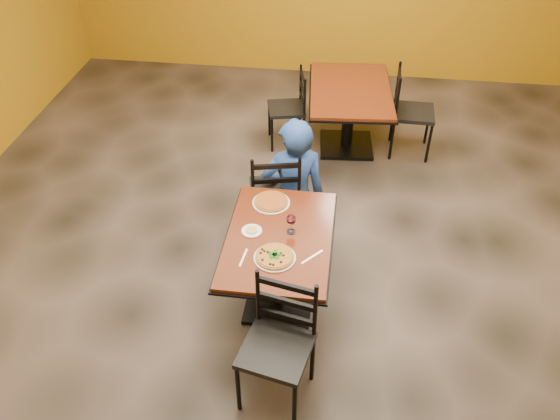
# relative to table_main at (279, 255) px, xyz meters

# --- Properties ---
(floor) EXTENTS (7.00, 8.00, 0.01)m
(floor) POSITION_rel_table_main_xyz_m (0.00, 0.50, -0.56)
(floor) COLOR black
(floor) RESTS_ON ground
(table_main) EXTENTS (0.83, 1.23, 0.75)m
(table_main) POSITION_rel_table_main_xyz_m (0.00, 0.00, 0.00)
(table_main) COLOR maroon
(table_main) RESTS_ON floor
(table_second) EXTENTS (1.01, 1.41, 0.75)m
(table_second) POSITION_rel_table_main_xyz_m (0.46, 2.53, 0.01)
(table_second) COLOR maroon
(table_second) RESTS_ON floor
(chair_main_near) EXTENTS (0.53, 0.53, 1.00)m
(chair_main_near) POSITION_rel_table_main_xyz_m (0.10, -0.87, -0.06)
(chair_main_near) COLOR black
(chair_main_near) RESTS_ON floor
(chair_main_far) EXTENTS (0.53, 0.53, 0.99)m
(chair_main_far) POSITION_rel_table_main_xyz_m (-0.16, 0.90, -0.06)
(chair_main_far) COLOR black
(chair_main_far) RESTS_ON floor
(chair_second_left) EXTENTS (0.49, 0.49, 0.89)m
(chair_second_left) POSITION_rel_table_main_xyz_m (-0.26, 2.53, -0.11)
(chair_second_left) COLOR black
(chair_second_left) RESTS_ON floor
(chair_second_right) EXTENTS (0.46, 0.46, 1.00)m
(chair_second_right) POSITION_rel_table_main_xyz_m (1.17, 2.53, -0.06)
(chair_second_right) COLOR black
(chair_second_right) RESTS_ON floor
(diner) EXTENTS (0.69, 0.55, 1.21)m
(diner) POSITION_rel_table_main_xyz_m (0.00, 0.98, 0.05)
(diner) COLOR navy
(diner) RESTS_ON floor
(plate_main) EXTENTS (0.31, 0.31, 0.01)m
(plate_main) POSITION_rel_table_main_xyz_m (-0.00, -0.24, 0.20)
(plate_main) COLOR white
(plate_main) RESTS_ON table_main
(pizza_main) EXTENTS (0.28, 0.28, 0.02)m
(pizza_main) POSITION_rel_table_main_xyz_m (-0.00, -0.24, 0.21)
(pizza_main) COLOR #8B2F0A
(pizza_main) RESTS_ON plate_main
(plate_far) EXTENTS (0.31, 0.31, 0.01)m
(plate_far) POSITION_rel_table_main_xyz_m (-0.12, 0.40, 0.20)
(plate_far) COLOR white
(plate_far) RESTS_ON table_main
(pizza_far) EXTENTS (0.28, 0.28, 0.02)m
(pizza_far) POSITION_rel_table_main_xyz_m (-0.12, 0.40, 0.21)
(pizza_far) COLOR #B06721
(pizza_far) RESTS_ON plate_far
(side_plate) EXTENTS (0.16, 0.16, 0.01)m
(side_plate) POSITION_rel_table_main_xyz_m (-0.22, 0.03, 0.20)
(side_plate) COLOR white
(side_plate) RESTS_ON table_main
(dip) EXTENTS (0.09, 0.09, 0.01)m
(dip) POSITION_rel_table_main_xyz_m (-0.22, 0.03, 0.21)
(dip) COLOR tan
(dip) RESTS_ON side_plate
(wine_glass) EXTENTS (0.08, 0.08, 0.18)m
(wine_glass) POSITION_rel_table_main_xyz_m (0.08, 0.07, 0.28)
(wine_glass) COLOR white
(wine_glass) RESTS_ON table_main
(fork) EXTENTS (0.03, 0.19, 0.00)m
(fork) POSITION_rel_table_main_xyz_m (-0.23, -0.27, 0.20)
(fork) COLOR silver
(fork) RESTS_ON table_main
(knife) EXTENTS (0.15, 0.17, 0.00)m
(knife) POSITION_rel_table_main_xyz_m (0.27, -0.19, 0.20)
(knife) COLOR silver
(knife) RESTS_ON table_main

